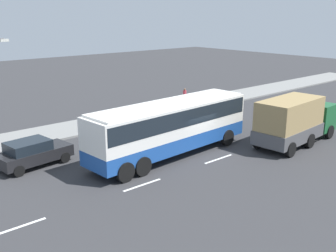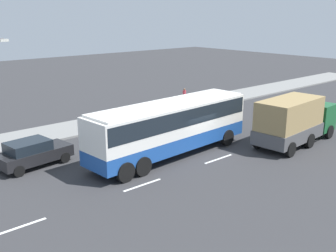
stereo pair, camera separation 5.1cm
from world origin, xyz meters
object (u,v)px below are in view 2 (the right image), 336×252
at_px(car_black_sedan, 33,153).
at_px(pedestrian_near_curb, 184,95).
at_px(coach_bus, 171,123).
at_px(cargo_truck, 295,120).

xyz_separation_m(car_black_sedan, pedestrian_near_curb, (17.61, 5.82, 0.20)).
relative_size(coach_bus, pedestrian_near_curb, 7.54).
bearing_deg(coach_bus, pedestrian_near_curb, 40.04).
bearing_deg(car_black_sedan, cargo_truck, -33.21).
bearing_deg(pedestrian_near_curb, car_black_sedan, -4.41).
xyz_separation_m(cargo_truck, pedestrian_near_curb, (2.50, 13.47, -0.68)).
xyz_separation_m(coach_bus, pedestrian_near_curb, (10.39, 9.75, -1.09)).
relative_size(coach_bus, cargo_truck, 1.57).
bearing_deg(cargo_truck, coach_bus, 151.09).
bearing_deg(pedestrian_near_curb, cargo_truck, 56.79).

